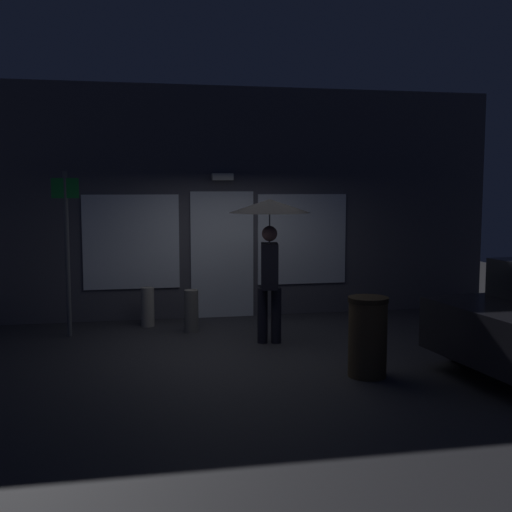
{
  "coord_description": "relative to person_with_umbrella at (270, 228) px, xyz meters",
  "views": [
    {
      "loc": [
        -1.59,
        -8.83,
        2.28
      ],
      "look_at": [
        0.2,
        0.17,
        1.29
      ],
      "focal_mm": 44.95,
      "sensor_mm": 36.0,
      "label": 1
    }
  ],
  "objects": [
    {
      "name": "sidewalk_bollard_2",
      "position": [
        -1.05,
        0.94,
        -1.35
      ],
      "size": [
        0.22,
        0.22,
        0.67
      ],
      "primitive_type": "cylinder",
      "color": "slate",
      "rests_on": "ground"
    },
    {
      "name": "building_facade",
      "position": [
        -0.4,
        2.18,
        0.3
      ],
      "size": [
        9.92,
        0.48,
        4.0
      ],
      "color": "#4C4C56",
      "rests_on": "ground"
    },
    {
      "name": "person_with_umbrella",
      "position": [
        0.0,
        0.0,
        0.0
      ],
      "size": [
        1.18,
        1.18,
        2.1
      ],
      "rotation": [
        0.0,
        0.0,
        -1.76
      ],
      "color": "black",
      "rests_on": "ground"
    },
    {
      "name": "street_sign_post",
      "position": [
        -2.91,
        1.0,
        -0.26
      ],
      "size": [
        0.4,
        0.07,
        2.51
      ],
      "color": "#595B60",
      "rests_on": "ground"
    },
    {
      "name": "sidewalk_bollard",
      "position": [
        -1.72,
        1.48,
        -1.36
      ],
      "size": [
        0.22,
        0.22,
        0.64
      ],
      "primitive_type": "cylinder",
      "color": "#9E998E",
      "rests_on": "ground"
    },
    {
      "name": "trash_bin",
      "position": [
        0.8,
        -1.86,
        -1.2
      ],
      "size": [
        0.49,
        0.49,
        0.97
      ],
      "color": "#473823",
      "rests_on": "ground"
    },
    {
      "name": "ground_plane",
      "position": [
        -0.4,
        -0.17,
        -1.68
      ],
      "size": [
        18.0,
        18.0,
        0.0
      ],
      "primitive_type": "plane",
      "color": "#2D2D33"
    }
  ]
}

